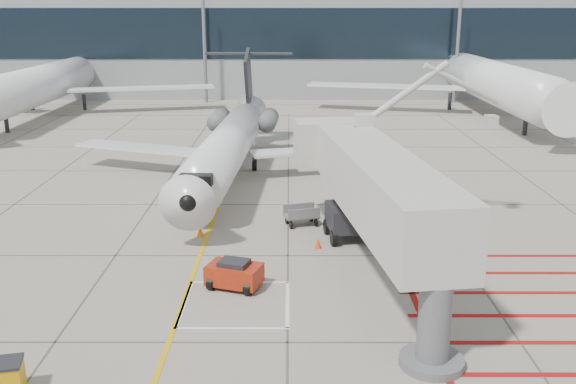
{
  "coord_description": "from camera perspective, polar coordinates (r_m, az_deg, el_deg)",
  "views": [
    {
      "loc": [
        0.06,
        -23.69,
        11.07
      ],
      "look_at": [
        0.0,
        6.0,
        2.5
      ],
      "focal_mm": 40.0,
      "sensor_mm": 36.0,
      "label": 1
    }
  ],
  "objects": [
    {
      "name": "pushback_tug",
      "position": [
        26.46,
        -4.8,
        -7.2
      ],
      "size": [
        2.46,
        1.95,
        1.25
      ],
      "primitive_type": null,
      "rotation": [
        0.0,
        0.0,
        -0.32
      ],
      "color": "#A4250F",
      "rests_on": "ground_plane"
    },
    {
      "name": "ground_power_unit",
      "position": [
        31.78,
        10.49,
        -2.66
      ],
      "size": [
        2.71,
        1.83,
        2.0
      ],
      "primitive_type": null,
      "rotation": [
        0.0,
        0.0,
        -0.15
      ],
      "color": "beige",
      "rests_on": "ground_plane"
    },
    {
      "name": "terminal_building",
      "position": [
        94.31,
        6.35,
        13.53
      ],
      "size": [
        180.0,
        28.0,
        14.0
      ],
      "primitive_type": "cube",
      "color": "gray",
      "rests_on": "ground_plane"
    },
    {
      "name": "bg_aircraft_b",
      "position": [
        74.53,
        -20.61,
        11.08
      ],
      "size": [
        35.12,
        39.02,
        11.71
      ],
      "primitive_type": null,
      "color": "silver",
      "rests_on": "ground_plane"
    },
    {
      "name": "terminal_glass_band",
      "position": [
        80.32,
        7.44,
        13.78
      ],
      "size": [
        180.0,
        0.1,
        6.0
      ],
      "primitive_type": "cube",
      "color": "black",
      "rests_on": "ground_plane"
    },
    {
      "name": "ground_plane",
      "position": [
        26.15,
        -0.03,
        -8.94
      ],
      "size": [
        260.0,
        260.0,
        0.0
      ],
      "primitive_type": "plane",
      "color": "gray",
      "rests_on": "ground"
    },
    {
      "name": "cone_nose",
      "position": [
        32.54,
        -7.82,
        -3.46
      ],
      "size": [
        0.37,
        0.37,
        0.52
      ],
      "primitive_type": "cone",
      "color": "orange",
      "rests_on": "ground_plane"
    },
    {
      "name": "cone_side",
      "position": [
        30.71,
        2.67,
        -4.56
      ],
      "size": [
        0.35,
        0.35,
        0.49
      ],
      "primitive_type": "cone",
      "color": "#F1400C",
      "rests_on": "ground_plane"
    },
    {
      "name": "jet_bridge",
      "position": [
        25.76,
        8.47,
        -0.92
      ],
      "size": [
        10.89,
        19.01,
        7.21
      ],
      "primitive_type": null,
      "rotation": [
        0.0,
        0.0,
        0.13
      ],
      "color": "beige",
      "rests_on": "ground_plane"
    },
    {
      "name": "bg_aircraft_c",
      "position": [
        72.99,
        17.37,
        11.7
      ],
      "size": [
        38.29,
        42.55,
        12.76
      ],
      "primitive_type": null,
      "color": "silver",
      "rests_on": "ground_plane"
    },
    {
      "name": "baggage_cart",
      "position": [
        33.75,
        1.2,
        -2.07
      ],
      "size": [
        1.96,
        1.52,
        1.09
      ],
      "primitive_type": null,
      "rotation": [
        0.0,
        0.0,
        0.27
      ],
      "color": "slate",
      "rests_on": "ground_plane"
    },
    {
      "name": "regional_jet",
      "position": [
        39.79,
        -5.88,
        5.56
      ],
      "size": [
        24.89,
        30.63,
        7.7
      ],
      "primitive_type": null,
      "rotation": [
        0.0,
        0.0,
        -0.06
      ],
      "color": "silver",
      "rests_on": "ground_plane"
    }
  ]
}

